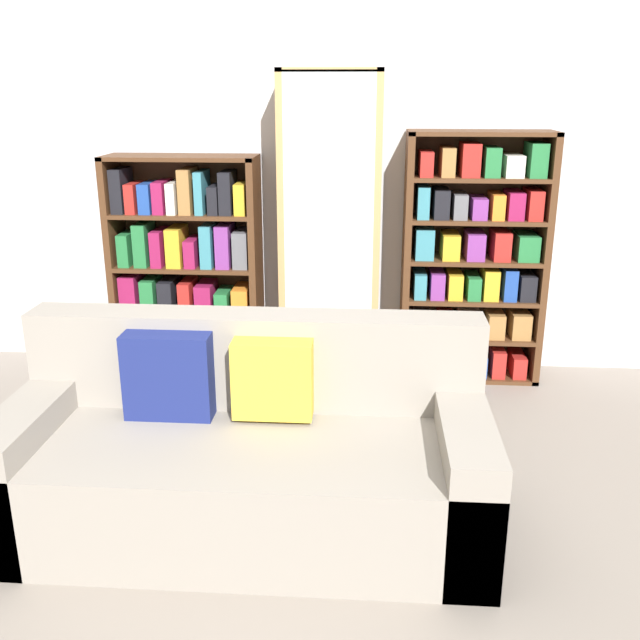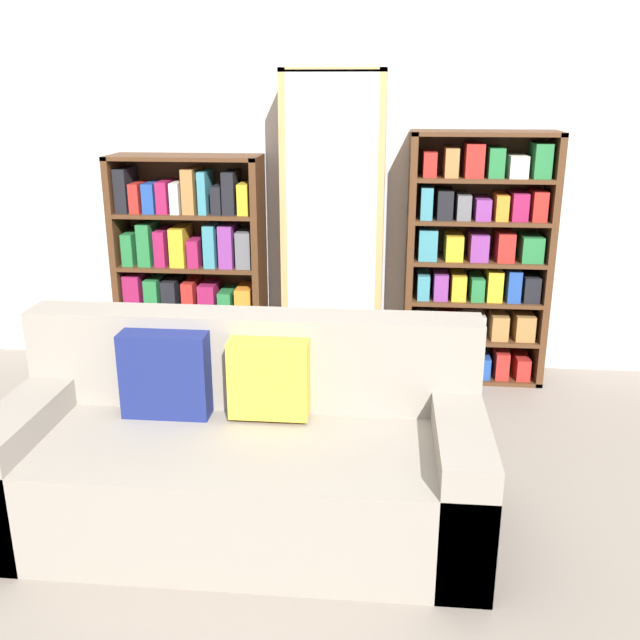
% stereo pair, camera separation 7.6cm
% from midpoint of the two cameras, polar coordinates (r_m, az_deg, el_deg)
% --- Properties ---
extents(wall_back, '(6.28, 0.06, 2.70)m').
position_cam_midpoint_polar(wall_back, '(4.44, 1.03, 13.37)').
color(wall_back, silver).
rests_on(wall_back, ground).
extents(couch, '(1.91, 0.82, 0.82)m').
position_cam_midpoint_polar(couch, '(2.96, -5.49, -10.79)').
color(couch, gray).
rests_on(couch, ground).
extents(bookshelf_left, '(0.91, 0.32, 1.34)m').
position_cam_midpoint_polar(bookshelf_left, '(4.50, -9.85, 4.13)').
color(bookshelf_left, '#4C2D19').
rests_on(bookshelf_left, ground).
extents(display_cabinet, '(0.59, 0.36, 1.82)m').
position_cam_midpoint_polar(display_cabinet, '(4.28, 1.61, 7.23)').
color(display_cabinet, tan).
rests_on(display_cabinet, ground).
extents(bookshelf_right, '(0.84, 0.32, 1.49)m').
position_cam_midpoint_polar(bookshelf_right, '(4.36, 12.97, 4.62)').
color(bookshelf_right, '#4C2D19').
rests_on(bookshelf_right, ground).
extents(wine_bottle, '(0.09, 0.09, 0.38)m').
position_cam_midpoint_polar(wine_bottle, '(3.86, 10.45, -6.07)').
color(wine_bottle, '#192333').
rests_on(wine_bottle, ground).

